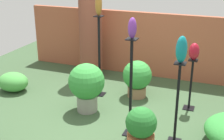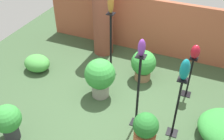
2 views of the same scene
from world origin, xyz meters
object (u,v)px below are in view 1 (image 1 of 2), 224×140
(pedestal_bronze, at_px, (99,60))
(pedestal_teal, at_px, (177,107))
(art_vase_bronze, at_px, (99,4))
(art_vase_teal, at_px, (182,49))
(potted_plant_back_center, at_px, (87,84))
(potted_plant_mid_right, at_px, (137,77))
(art_vase_ruby, at_px, (194,51))
(pedestal_ruby, at_px, (191,87))
(brick_pillar, at_px, (90,22))
(potted_plant_near_pillar, at_px, (141,130))
(pedestal_violet, at_px, (131,92))
(art_vase_violet, at_px, (132,28))

(pedestal_bronze, bearing_deg, pedestal_teal, -33.80)
(art_vase_bronze, distance_m, art_vase_teal, 2.10)
(pedestal_bronze, height_order, art_vase_bronze, art_vase_bronze)
(art_vase_teal, relative_size, potted_plant_back_center, 0.43)
(potted_plant_mid_right, xyz_separation_m, potted_plant_back_center, (-0.66, -0.90, 0.11))
(art_vase_ruby, bearing_deg, pedestal_ruby, 90.00)
(brick_pillar, height_order, potted_plant_near_pillar, brick_pillar)
(pedestal_violet, bearing_deg, pedestal_teal, 2.68)
(art_vase_violet, xyz_separation_m, potted_plant_back_center, (-0.97, 0.47, -1.19))
(pedestal_ruby, xyz_separation_m, art_vase_bronze, (-1.77, -0.03, 1.39))
(pedestal_violet, xyz_separation_m, art_vase_violet, (0.00, -0.00, 0.98))
(brick_pillar, height_order, potted_plant_back_center, brick_pillar)
(art_vase_ruby, bearing_deg, pedestal_violet, -121.41)
(pedestal_ruby, bearing_deg, pedestal_teal, -92.27)
(pedestal_ruby, xyz_separation_m, art_vase_ruby, (0.00, -0.00, 0.67))
(art_vase_violet, height_order, potted_plant_near_pillar, art_vase_violet)
(art_vase_violet, bearing_deg, pedestal_violet, 90.00)
(art_vase_violet, xyz_separation_m, potted_plant_near_pillar, (0.29, -0.41, -1.33))
(pedestal_violet, bearing_deg, art_vase_ruby, 58.59)
(pedestal_teal, distance_m, potted_plant_near_pillar, 0.64)
(brick_pillar, xyz_separation_m, pedestal_bronze, (0.60, -0.91, -0.53))
(pedestal_bronze, bearing_deg, potted_plant_mid_right, 14.84)
(potted_plant_near_pillar, bearing_deg, pedestal_ruby, 74.45)
(potted_plant_near_pillar, xyz_separation_m, potted_plant_back_center, (-1.26, 0.88, 0.15))
(pedestal_bronze, xyz_separation_m, pedestal_teal, (1.72, -1.15, -0.16))
(pedestal_ruby, relative_size, pedestal_teal, 0.75)
(art_vase_ruby, bearing_deg, art_vase_violet, -121.41)
(pedestal_violet, relative_size, art_vase_ruby, 5.19)
(pedestal_bronze, xyz_separation_m, potted_plant_near_pillar, (1.32, -1.59, -0.37))
(art_vase_teal, bearing_deg, brick_pillar, 138.44)
(pedestal_violet, bearing_deg, potted_plant_mid_right, 102.61)
(pedestal_violet, distance_m, art_vase_teal, 1.01)
(brick_pillar, relative_size, potted_plant_back_center, 2.85)
(pedestal_teal, distance_m, art_vase_bronze, 2.41)
(art_vase_ruby, distance_m, art_vase_bronze, 1.91)
(art_vase_ruby, relative_size, art_vase_teal, 0.79)
(art_vase_violet, height_order, art_vase_teal, art_vase_violet)
(art_vase_bronze, xyz_separation_m, potted_plant_near_pillar, (1.32, -1.59, -1.45))
(pedestal_ruby, relative_size, potted_plant_near_pillar, 1.35)
(pedestal_teal, xyz_separation_m, art_vase_bronze, (-1.72, 1.15, 1.24))
(pedestal_bronze, bearing_deg, art_vase_violet, -49.10)
(potted_plant_back_center, bearing_deg, brick_pillar, 112.23)
(brick_pillar, bearing_deg, art_vase_bronze, -56.42)
(art_vase_bronze, relative_size, potted_plant_back_center, 0.50)
(pedestal_bronze, distance_m, pedestal_teal, 2.08)
(pedestal_violet, bearing_deg, pedestal_ruby, 58.59)
(brick_pillar, height_order, pedestal_violet, brick_pillar)
(pedestal_violet, relative_size, pedestal_bronze, 0.97)
(brick_pillar, relative_size, art_vase_teal, 6.67)
(potted_plant_mid_right, bearing_deg, pedestal_violet, -77.39)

